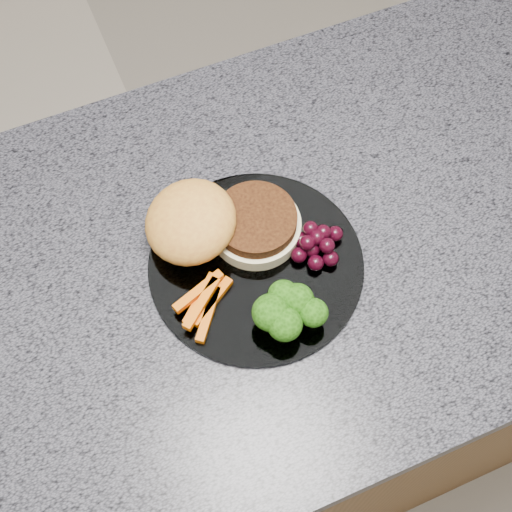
{
  "coord_description": "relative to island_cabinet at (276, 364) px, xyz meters",
  "views": [
    {
      "loc": [
        -0.2,
        -0.37,
        1.67
      ],
      "look_at": [
        -0.05,
        -0.02,
        0.93
      ],
      "focal_mm": 50.0,
      "sensor_mm": 36.0,
      "label": 1
    }
  ],
  "objects": [
    {
      "name": "grape_bunch",
      "position": [
        0.03,
        -0.03,
        0.49
      ],
      "size": [
        0.07,
        0.06,
        0.03
      ],
      "rotation": [
        0.0,
        0.0,
        -0.31
      ],
      "color": "black",
      "rests_on": "plate"
    },
    {
      "name": "carrot_sticks",
      "position": [
        -0.12,
        -0.04,
        0.48
      ],
      "size": [
        0.08,
        0.08,
        0.02
      ],
      "rotation": [
        0.0,
        0.0,
        0.42
      ],
      "color": "#D75A03",
      "rests_on": "plate"
    },
    {
      "name": "burger",
      "position": [
        -0.08,
        0.04,
        0.5
      ],
      "size": [
        0.19,
        0.14,
        0.06
      ],
      "rotation": [
        0.0,
        0.0,
        0.02
      ],
      "color": "beige",
      "rests_on": "plate"
    },
    {
      "name": "island_cabinet",
      "position": [
        0.0,
        0.0,
        0.0
      ],
      "size": [
        1.2,
        0.6,
        0.86
      ],
      "primitive_type": "cube",
      "color": "brown",
      "rests_on": "ground"
    },
    {
      "name": "plate",
      "position": [
        -0.05,
        -0.02,
        0.47
      ],
      "size": [
        0.26,
        0.26,
        0.01
      ],
      "primitive_type": "cylinder",
      "color": "white",
      "rests_on": "countertop"
    },
    {
      "name": "countertop",
      "position": [
        0.0,
        0.0,
        0.45
      ],
      "size": [
        1.2,
        0.6,
        0.04
      ],
      "primitive_type": "cube",
      "color": "#494952",
      "rests_on": "island_cabinet"
    },
    {
      "name": "broccoli",
      "position": [
        -0.04,
        -0.1,
        0.51
      ],
      "size": [
        0.08,
        0.07,
        0.05
      ],
      "rotation": [
        0.0,
        0.0,
        -0.09
      ],
      "color": "#588430",
      "rests_on": "plate"
    }
  ]
}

